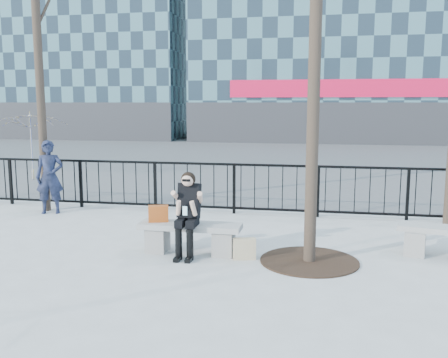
# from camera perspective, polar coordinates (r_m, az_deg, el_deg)

# --- Properties ---
(ground) EXTENTS (120.00, 120.00, 0.00)m
(ground) POSITION_cam_1_polar(r_m,az_deg,el_deg) (8.17, -3.86, -8.41)
(ground) COLOR #999894
(ground) RESTS_ON ground
(street_surface) EXTENTS (60.00, 23.00, 0.01)m
(street_surface) POSITION_cam_1_polar(r_m,az_deg,el_deg) (22.76, 5.81, 2.65)
(street_surface) COLOR #474747
(street_surface) RESTS_ON ground
(railing) EXTENTS (14.00, 0.06, 1.10)m
(railing) POSITION_cam_1_polar(r_m,az_deg,el_deg) (10.89, 0.13, -1.05)
(railing) COLOR black
(railing) RESTS_ON ground
(tree_grate) EXTENTS (1.50, 1.50, 0.02)m
(tree_grate) POSITION_cam_1_polar(r_m,az_deg,el_deg) (7.82, 9.71, -9.22)
(tree_grate) COLOR black
(tree_grate) RESTS_ON ground
(bench_main) EXTENTS (1.65, 0.46, 0.49)m
(bench_main) POSITION_cam_1_polar(r_m,az_deg,el_deg) (8.08, -3.89, -6.38)
(bench_main) COLOR gray
(bench_main) RESTS_ON ground
(seated_woman) EXTENTS (0.50, 0.64, 1.34)m
(seated_woman) POSITION_cam_1_polar(r_m,az_deg,el_deg) (7.84, -4.21, -4.07)
(seated_woman) COLOR black
(seated_woman) RESTS_ON ground
(handbag) EXTENTS (0.35, 0.25, 0.26)m
(handbag) POSITION_cam_1_polar(r_m,az_deg,el_deg) (8.18, -7.51, -3.94)
(handbag) COLOR #AE4815
(handbag) RESTS_ON bench_main
(shopping_bag) EXTENTS (0.37, 0.21, 0.33)m
(shopping_bag) POSITION_cam_1_polar(r_m,az_deg,el_deg) (7.80, 2.35, -7.98)
(shopping_bag) COLOR beige
(shopping_bag) RESTS_ON ground
(standing_man) EXTENTS (0.68, 0.56, 1.60)m
(standing_man) POSITION_cam_1_polar(r_m,az_deg,el_deg) (11.49, -19.30, 0.22)
(standing_man) COLOR black
(standing_man) RESTS_ON ground
(vendor_umbrella) EXTENTS (2.33, 2.38, 2.14)m
(vendor_umbrella) POSITION_cam_1_polar(r_m,az_deg,el_deg) (16.53, -21.25, 3.51)
(vendor_umbrella) COLOR yellow
(vendor_umbrella) RESTS_ON ground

